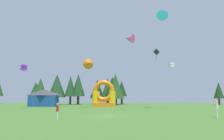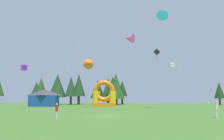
% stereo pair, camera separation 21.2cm
% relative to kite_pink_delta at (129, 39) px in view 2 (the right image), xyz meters
% --- Properties ---
extents(ground_plane, '(120.00, 120.00, 0.00)m').
position_rel_kite_pink_delta_xyz_m(ground_plane, '(-3.10, -12.79, -12.73)').
color(ground_plane, '#47752D').
extents(kite_pink_delta, '(3.72, 5.93, 13.64)m').
position_rel_kite_pink_delta_xyz_m(kite_pink_delta, '(0.00, 0.00, 0.00)').
color(kite_pink_delta, '#EA599E').
rests_on(kite_pink_delta, ground_plane).
extents(kite_white_box, '(3.30, 1.47, 9.06)m').
position_rel_kite_pink_delta_xyz_m(kite_white_box, '(8.45, 5.97, -4.11)').
color(kite_white_box, white).
rests_on(kite_white_box, ground_plane).
extents(kite_orange_delta, '(3.77, 2.63, 10.34)m').
position_rel_kite_pink_delta_xyz_m(kite_orange_delta, '(-8.29, 7.06, -3.50)').
color(kite_orange_delta, orange).
rests_on(kite_orange_delta, ground_plane).
extents(kite_black_diamond, '(2.21, 1.44, 13.12)m').
position_rel_kite_pink_delta_xyz_m(kite_black_diamond, '(6.47, 13.25, -0.25)').
color(kite_black_diamond, black).
rests_on(kite_black_diamond, ground_plane).
extents(kite_purple_box, '(2.01, 3.38, 8.45)m').
position_rel_kite_pink_delta_xyz_m(kite_purple_box, '(-20.40, 2.79, -4.81)').
color(kite_purple_box, purple).
rests_on(kite_purple_box, ground_plane).
extents(kite_teal_delta, '(7.03, 2.46, 18.93)m').
position_rel_kite_pink_delta_xyz_m(kite_teal_delta, '(6.39, 3.63, 4.88)').
color(kite_teal_delta, '#0C7F7A').
rests_on(kite_teal_delta, ground_plane).
extents(person_near_camera, '(0.40, 0.40, 1.68)m').
position_rel_kite_pink_delta_xyz_m(person_near_camera, '(-7.91, -17.35, -11.73)').
color(person_near_camera, silver).
rests_on(person_near_camera, ground_plane).
extents(person_far_side, '(0.45, 0.45, 1.87)m').
position_rel_kite_pink_delta_xyz_m(person_far_side, '(9.48, -14.79, -11.62)').
color(person_far_side, silver).
rests_on(person_far_side, ground_plane).
extents(inflatable_blue_arch, '(5.38, 4.88, 6.21)m').
position_rel_kite_pink_delta_xyz_m(inflatable_blue_arch, '(-5.88, 15.52, -10.47)').
color(inflatable_blue_arch, orange).
rests_on(inflatable_blue_arch, ground_plane).
extents(festival_tent, '(6.44, 3.25, 4.03)m').
position_rel_kite_pink_delta_xyz_m(festival_tent, '(-20.10, 13.90, -10.72)').
color(festival_tent, '#19478C').
rests_on(festival_tent, ground_plane).
extents(tree_row_1, '(4.23, 4.23, 6.95)m').
position_rel_kite_pink_delta_xyz_m(tree_row_1, '(-28.67, 31.58, -8.38)').
color(tree_row_1, '#4C331E').
rests_on(tree_row_1, ground_plane).
extents(tree_row_2, '(3.96, 3.96, 8.11)m').
position_rel_kite_pink_delta_xyz_m(tree_row_2, '(-26.91, 30.76, -7.61)').
color(tree_row_2, '#4C331E').
rests_on(tree_row_2, ground_plane).
extents(tree_row_3, '(5.27, 5.27, 9.09)m').
position_rel_kite_pink_delta_xyz_m(tree_row_3, '(-21.27, 29.07, -7.18)').
color(tree_row_3, '#4C331E').
rests_on(tree_row_3, ground_plane).
extents(tree_row_4, '(3.47, 3.47, 8.49)m').
position_rel_kite_pink_delta_xyz_m(tree_row_4, '(-17.08, 28.69, -7.36)').
color(tree_row_4, '#4C331E').
rests_on(tree_row_4, ground_plane).
extents(tree_row_5, '(4.04, 4.04, 9.13)m').
position_rel_kite_pink_delta_xyz_m(tree_row_5, '(-14.84, 29.22, -7.02)').
color(tree_row_5, '#4C331E').
rests_on(tree_row_5, ground_plane).
extents(tree_row_6, '(4.48, 4.48, 7.49)m').
position_rel_kite_pink_delta_xyz_m(tree_row_6, '(-9.39, 31.41, -8.12)').
color(tree_row_6, '#4C331E').
rests_on(tree_row_6, ground_plane).
extents(tree_row_7, '(3.91, 3.91, 7.88)m').
position_rel_kite_pink_delta_xyz_m(tree_row_7, '(-6.12, 30.37, -7.83)').
color(tree_row_7, '#4C331E').
rests_on(tree_row_7, ground_plane).
extents(tree_row_8, '(4.40, 4.40, 8.15)m').
position_rel_kite_pink_delta_xyz_m(tree_row_8, '(-4.54, 27.63, -7.38)').
color(tree_row_8, '#4C331E').
rests_on(tree_row_8, ground_plane).
extents(tree_row_9, '(5.08, 5.08, 8.97)m').
position_rel_kite_pink_delta_xyz_m(tree_row_9, '(-3.63, 27.40, -7.43)').
color(tree_row_9, '#4C331E').
rests_on(tree_row_9, ground_plane).
extents(tree_row_10, '(3.27, 3.27, 7.21)m').
position_rel_kite_pink_delta_xyz_m(tree_row_10, '(-1.89, 32.78, -7.98)').
color(tree_row_10, '#4C331E').
rests_on(tree_row_10, ground_plane).
extents(tree_row_11, '(2.87, 2.87, 6.44)m').
position_rel_kite_pink_delta_xyz_m(tree_row_11, '(25.56, 27.43, -8.64)').
color(tree_row_11, '#4C331E').
rests_on(tree_row_11, ground_plane).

